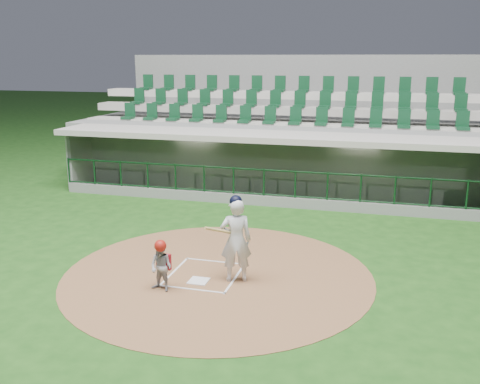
% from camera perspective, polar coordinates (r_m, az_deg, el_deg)
% --- Properties ---
extents(ground, '(120.00, 120.00, 0.00)m').
position_cam_1_polar(ground, '(12.90, -3.38, -8.33)').
color(ground, '#194213').
rests_on(ground, ground).
extents(dirt_circle, '(7.20, 7.20, 0.01)m').
position_cam_1_polar(dirt_circle, '(12.64, -2.37, -8.78)').
color(dirt_circle, brown).
rests_on(dirt_circle, ground).
extents(home_plate, '(0.43, 0.43, 0.02)m').
position_cam_1_polar(home_plate, '(12.29, -4.44, -9.43)').
color(home_plate, white).
rests_on(home_plate, dirt_circle).
extents(batter_box_chalk, '(1.55, 1.80, 0.01)m').
position_cam_1_polar(batter_box_chalk, '(12.64, -3.82, -8.76)').
color(batter_box_chalk, white).
rests_on(batter_box_chalk, ground).
extents(dugout_structure, '(16.40, 3.70, 3.00)m').
position_cam_1_polar(dugout_structure, '(19.88, 3.87, 2.62)').
color(dugout_structure, gray).
rests_on(dugout_structure, ground).
extents(seating_deck, '(17.00, 6.72, 5.15)m').
position_cam_1_polar(seating_deck, '(22.79, 5.35, 5.25)').
color(seating_deck, slate).
rests_on(seating_deck, ground).
extents(batter, '(0.95, 0.98, 2.00)m').
position_cam_1_polar(batter, '(11.94, -0.45, -5.03)').
color(batter, silver).
rests_on(batter, dirt_circle).
extents(catcher, '(0.59, 0.51, 1.15)m').
position_cam_1_polar(catcher, '(11.72, -8.40, -7.76)').
color(catcher, '#939499').
rests_on(catcher, dirt_circle).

